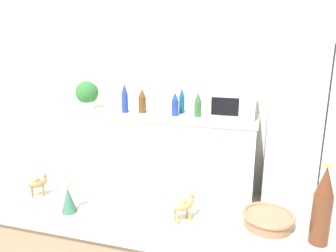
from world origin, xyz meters
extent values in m
cube|color=silver|center=(0.00, 2.73, 1.27)|extent=(8.00, 0.06, 2.55)
cube|color=white|center=(-0.40, 2.40, 0.45)|extent=(2.04, 0.60, 0.90)
cube|color=beige|center=(-0.40, 2.40, 0.92)|extent=(2.07, 0.63, 0.03)
cube|color=white|center=(1.15, 2.32, 0.85)|extent=(0.90, 0.72, 1.71)
cube|color=black|center=(1.15, 1.96, 0.85)|extent=(0.01, 0.01, 1.64)
cylinder|color=#B2B5BA|center=(1.10, 1.94, 0.94)|extent=(0.02, 0.02, 0.94)
cylinder|color=#B2B5BA|center=(1.20, 1.94, 0.94)|extent=(0.02, 0.02, 0.94)
cube|color=beige|center=(0.15, 0.35, 0.94)|extent=(1.76, 0.44, 0.03)
cylinder|color=silver|center=(-1.26, 2.37, 0.98)|extent=(0.15, 0.15, 0.09)
sphere|color=#2D7033|center=(-1.26, 2.37, 1.12)|extent=(0.26, 0.26, 0.26)
cylinder|color=white|center=(-1.03, 2.44, 1.07)|extent=(0.12, 0.12, 0.27)
cube|color=white|center=(0.34, 2.42, 1.08)|extent=(0.48, 0.36, 0.28)
cube|color=black|center=(0.30, 2.24, 1.08)|extent=(0.26, 0.01, 0.17)
cylinder|color=brown|center=(-0.59, 2.35, 1.02)|extent=(0.08, 0.08, 0.17)
cone|color=brown|center=(-0.59, 2.35, 1.15)|extent=(0.08, 0.08, 0.09)
cylinder|color=gold|center=(-0.59, 2.35, 1.20)|extent=(0.03, 0.03, 0.01)
cylinder|color=#2D6033|center=(0.02, 2.33, 1.01)|extent=(0.07, 0.07, 0.16)
cone|color=#2D6033|center=(0.02, 2.33, 1.14)|extent=(0.07, 0.07, 0.09)
cylinder|color=gold|center=(0.02, 2.33, 1.19)|extent=(0.03, 0.03, 0.01)
cylinder|color=navy|center=(-0.22, 2.31, 1.01)|extent=(0.07, 0.07, 0.16)
cone|color=navy|center=(-0.22, 2.31, 1.14)|extent=(0.07, 0.07, 0.09)
cylinder|color=gold|center=(-0.22, 2.31, 1.18)|extent=(0.03, 0.03, 0.01)
cylinder|color=navy|center=(-0.18, 2.46, 1.02)|extent=(0.06, 0.06, 0.17)
cone|color=navy|center=(-0.18, 2.46, 1.16)|extent=(0.06, 0.06, 0.10)
cylinder|color=gold|center=(-0.18, 2.46, 1.21)|extent=(0.02, 0.02, 0.01)
cylinder|color=navy|center=(-0.77, 2.30, 1.04)|extent=(0.07, 0.07, 0.20)
cone|color=navy|center=(-0.77, 2.30, 1.19)|extent=(0.07, 0.07, 0.11)
cylinder|color=gold|center=(-0.77, 2.30, 1.25)|extent=(0.02, 0.02, 0.01)
cylinder|color=#562D19|center=(0.89, 0.32, 1.06)|extent=(0.07, 0.07, 0.20)
cone|color=#562D19|center=(0.89, 0.32, 1.21)|extent=(0.07, 0.07, 0.11)
cylinder|color=gold|center=(0.89, 0.32, 1.27)|extent=(0.03, 0.03, 0.01)
cylinder|color=#8C6647|center=(0.70, 0.39, 0.98)|extent=(0.20, 0.20, 0.05)
torus|color=#8C6647|center=(0.70, 0.39, 1.01)|extent=(0.21, 0.21, 0.02)
ellipsoid|color=olive|center=(-0.38, 0.34, 1.02)|extent=(0.09, 0.08, 0.04)
sphere|color=olive|center=(-0.38, 0.34, 1.04)|extent=(0.03, 0.03, 0.03)
cylinder|color=olive|center=(-0.35, 0.37, 1.04)|extent=(0.01, 0.01, 0.04)
sphere|color=olive|center=(-0.35, 0.37, 1.06)|extent=(0.02, 0.02, 0.02)
cylinder|color=olive|center=(-0.37, 0.37, 0.98)|extent=(0.01, 0.01, 0.04)
cylinder|color=olive|center=(-0.36, 0.35, 0.98)|extent=(0.01, 0.01, 0.04)
cylinder|color=olive|center=(-0.41, 0.34, 0.98)|extent=(0.01, 0.01, 0.04)
cylinder|color=olive|center=(-0.40, 0.32, 0.98)|extent=(0.01, 0.01, 0.04)
ellipsoid|color=tan|center=(0.36, 0.32, 1.03)|extent=(0.10, 0.09, 0.05)
sphere|color=tan|center=(0.36, 0.32, 1.05)|extent=(0.03, 0.03, 0.03)
cylinder|color=tan|center=(0.39, 0.35, 1.05)|extent=(0.02, 0.02, 0.05)
sphere|color=tan|center=(0.39, 0.35, 1.08)|extent=(0.03, 0.03, 0.03)
cylinder|color=tan|center=(0.37, 0.35, 0.98)|extent=(0.01, 0.01, 0.05)
cylinder|color=tan|center=(0.39, 0.33, 0.98)|extent=(0.01, 0.01, 0.05)
cylinder|color=tan|center=(0.32, 0.31, 0.98)|extent=(0.01, 0.01, 0.05)
cylinder|color=tan|center=(0.34, 0.29, 0.98)|extent=(0.01, 0.01, 0.05)
cone|color=#33664C|center=(-0.15, 0.25, 1.02)|extent=(0.07, 0.07, 0.12)
sphere|color=beige|center=(-0.15, 0.25, 1.10)|extent=(0.04, 0.04, 0.04)
camera|label=1|loc=(0.65, -0.89, 1.71)|focal=35.00mm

